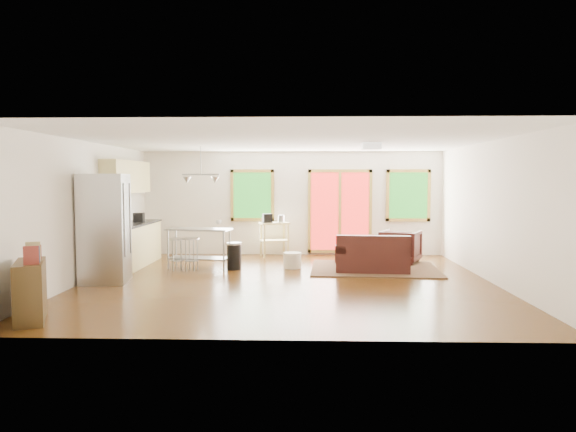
{
  "coord_description": "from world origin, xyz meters",
  "views": [
    {
      "loc": [
        0.31,
        -9.4,
        1.88
      ],
      "look_at": [
        0.0,
        0.3,
        1.2
      ],
      "focal_mm": 32.0,
      "sensor_mm": 36.0,
      "label": 1
    }
  ],
  "objects_px": {
    "rug": "(374,269)",
    "island": "(199,241)",
    "loveseat": "(372,257)",
    "armchair": "(401,245)",
    "coffee_table": "(367,251)",
    "kitchen_cart": "(273,227)",
    "ottoman": "(349,254)",
    "refrigerator": "(105,228)"
  },
  "relations": [
    {
      "from": "loveseat",
      "to": "armchair",
      "type": "bearing_deg",
      "value": 59.55
    },
    {
      "from": "refrigerator",
      "to": "island",
      "type": "height_order",
      "value": "refrigerator"
    },
    {
      "from": "loveseat",
      "to": "refrigerator",
      "type": "xyz_separation_m",
      "value": [
        -5.04,
        -1.22,
        0.69
      ]
    },
    {
      "from": "kitchen_cart",
      "to": "coffee_table",
      "type": "bearing_deg",
      "value": -28.76
    },
    {
      "from": "island",
      "to": "kitchen_cart",
      "type": "distance_m",
      "value": 2.31
    },
    {
      "from": "coffee_table",
      "to": "island",
      "type": "height_order",
      "value": "island"
    },
    {
      "from": "coffee_table",
      "to": "kitchen_cart",
      "type": "height_order",
      "value": "kitchen_cart"
    },
    {
      "from": "armchair",
      "to": "coffee_table",
      "type": "bearing_deg",
      "value": 41.92
    },
    {
      "from": "island",
      "to": "refrigerator",
      "type": "bearing_deg",
      "value": -132.88
    },
    {
      "from": "loveseat",
      "to": "refrigerator",
      "type": "bearing_deg",
      "value": -161.96
    },
    {
      "from": "armchair",
      "to": "rug",
      "type": "bearing_deg",
      "value": 73.93
    },
    {
      "from": "loveseat",
      "to": "armchair",
      "type": "xyz_separation_m",
      "value": [
        0.79,
        1.13,
        0.11
      ]
    },
    {
      "from": "coffee_table",
      "to": "ottoman",
      "type": "height_order",
      "value": "ottoman"
    },
    {
      "from": "refrigerator",
      "to": "kitchen_cart",
      "type": "xyz_separation_m",
      "value": [
        2.89,
        3.28,
        -0.27
      ]
    },
    {
      "from": "coffee_table",
      "to": "refrigerator",
      "type": "height_order",
      "value": "refrigerator"
    },
    {
      "from": "coffee_table",
      "to": "refrigerator",
      "type": "distance_m",
      "value": 5.51
    },
    {
      "from": "armchair",
      "to": "ottoman",
      "type": "relative_size",
      "value": 1.35
    },
    {
      "from": "island",
      "to": "ottoman",
      "type": "bearing_deg",
      "value": 15.01
    },
    {
      "from": "armchair",
      "to": "ottoman",
      "type": "distance_m",
      "value": 1.17
    },
    {
      "from": "coffee_table",
      "to": "island",
      "type": "relative_size",
      "value": 0.72
    },
    {
      "from": "armchair",
      "to": "refrigerator",
      "type": "xyz_separation_m",
      "value": [
        -5.83,
        -2.35,
        0.58
      ]
    },
    {
      "from": "armchair",
      "to": "refrigerator",
      "type": "relative_size",
      "value": 0.42
    },
    {
      "from": "armchair",
      "to": "kitchen_cart",
      "type": "xyz_separation_m",
      "value": [
        -2.94,
        0.93,
        0.31
      ]
    },
    {
      "from": "loveseat",
      "to": "island",
      "type": "height_order",
      "value": "island"
    },
    {
      "from": "armchair",
      "to": "kitchen_cart",
      "type": "height_order",
      "value": "kitchen_cart"
    },
    {
      "from": "armchair",
      "to": "ottoman",
      "type": "height_order",
      "value": "armchair"
    },
    {
      "from": "rug",
      "to": "island",
      "type": "distance_m",
      "value": 3.77
    },
    {
      "from": "rug",
      "to": "refrigerator",
      "type": "xyz_separation_m",
      "value": [
        -5.13,
        -1.54,
        0.98
      ]
    },
    {
      "from": "coffee_table",
      "to": "refrigerator",
      "type": "bearing_deg",
      "value": -157.36
    },
    {
      "from": "rug",
      "to": "ottoman",
      "type": "height_order",
      "value": "ottoman"
    },
    {
      "from": "ottoman",
      "to": "rug",
      "type": "bearing_deg",
      "value": -62.27
    },
    {
      "from": "refrigerator",
      "to": "loveseat",
      "type": "bearing_deg",
      "value": 6.66
    },
    {
      "from": "loveseat",
      "to": "rug",
      "type": "bearing_deg",
      "value": 78.23
    },
    {
      "from": "island",
      "to": "kitchen_cart",
      "type": "height_order",
      "value": "kitchen_cart"
    },
    {
      "from": "island",
      "to": "armchair",
      "type": "bearing_deg",
      "value": 10.62
    },
    {
      "from": "loveseat",
      "to": "kitchen_cart",
      "type": "height_order",
      "value": "kitchen_cart"
    },
    {
      "from": "rug",
      "to": "island",
      "type": "height_order",
      "value": "island"
    },
    {
      "from": "ottoman",
      "to": "island",
      "type": "xyz_separation_m",
      "value": [
        -3.27,
        -0.88,
        0.38
      ]
    },
    {
      "from": "ottoman",
      "to": "refrigerator",
      "type": "distance_m",
      "value": 5.32
    },
    {
      "from": "rug",
      "to": "armchair",
      "type": "distance_m",
      "value": 1.14
    },
    {
      "from": "loveseat",
      "to": "coffee_table",
      "type": "height_order",
      "value": "loveseat"
    },
    {
      "from": "coffee_table",
      "to": "kitchen_cart",
      "type": "bearing_deg",
      "value": 151.24
    }
  ]
}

